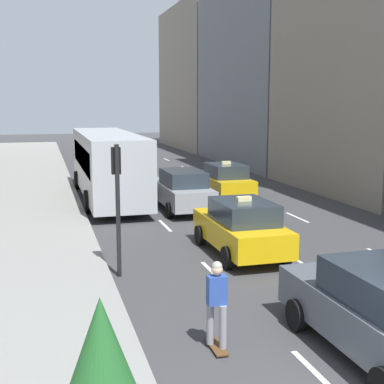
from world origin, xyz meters
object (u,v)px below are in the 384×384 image
city_bus (107,163)px  planter_with_shrub (102,363)px  taxi_second (241,227)px  sedan_silver_behind (382,313)px  taxi_lead (224,181)px  skateboarder (217,301)px  traffic_light_pole (117,189)px  sedan_black_near (182,190)px

city_bus → planter_with_shrub: city_bus is taller
taxi_second → sedan_silver_behind: taxi_second is taller
taxi_lead → sedan_silver_behind: (-2.80, -16.83, 0.02)m
sedan_silver_behind → skateboarder: sedan_silver_behind is taller
taxi_lead → planter_with_shrub: bearing=-114.1°
city_bus → traffic_light_pole: (-1.14, -12.00, 0.62)m
sedan_black_near → traffic_light_pole: bearing=-115.4°
sedan_black_near → traffic_light_pole: 9.32m
sedan_silver_behind → traffic_light_pole: size_ratio=1.34×
taxi_second → skateboarder: bearing=-114.9°
taxi_second → sedan_silver_behind: bearing=-90.0°
traffic_light_pole → taxi_second: bearing=14.4°
taxi_lead → sedan_black_near: 3.66m
sedan_black_near → city_bus: bearing=127.3°
taxi_second → planter_with_shrub: (-5.18, -8.22, 0.27)m
taxi_second → skateboarder: taxi_second is taller
taxi_lead → traffic_light_pole: (-6.75, -10.66, 1.53)m
taxi_lead → traffic_light_pole: traffic_light_pole is taller
skateboarder → taxi_lead: bearing=70.4°
skateboarder → traffic_light_pole: bearing=103.3°
sedan_black_near → traffic_light_pole: traffic_light_pole is taller
sedan_silver_behind → city_bus: size_ratio=0.42×
city_bus → skateboarder: size_ratio=6.65×
taxi_second → sedan_black_near: 7.29m
taxi_lead → sedan_black_near: size_ratio=0.88×
sedan_black_near → skateboarder: 13.57m
taxi_second → planter_with_shrub: size_ratio=2.26×
taxi_second → planter_with_shrub: bearing=-122.2°
sedan_black_near → traffic_light_pole: size_ratio=1.38×
sedan_silver_behind → planter_with_shrub: 5.29m
sedan_silver_behind → city_bus: 18.40m
traffic_light_pole → taxi_lead: bearing=57.7°
taxi_second → sedan_black_near: bearing=90.0°
taxi_second → traffic_light_pole: bearing=-165.6°
sedan_silver_behind → skateboarder: size_ratio=2.77×
skateboarder → taxi_second: bearing=65.1°
sedan_silver_behind → planter_with_shrub: planter_with_shrub is taller
traffic_light_pole → sedan_black_near: bearing=64.6°
skateboarder → sedan_silver_behind: bearing=-23.3°
taxi_second → taxi_lead: bearing=73.8°
traffic_light_pole → city_bus: bearing=84.6°
taxi_lead → planter_with_shrub: size_ratio=2.26×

